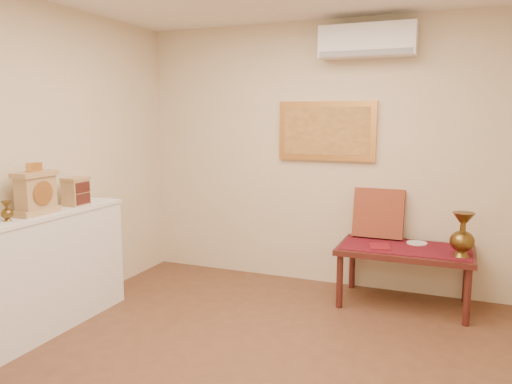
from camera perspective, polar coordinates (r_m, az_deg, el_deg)
The scene contains 13 objects.
wall_back at distance 5.19m, azimuth 8.09°, elevation 4.17°, with size 4.00×0.02×2.70m, color beige.
brass_urn_small at distance 4.11m, azimuth -26.63°, elevation -1.63°, with size 0.09×0.09×0.20m, color brown, non-canonical shape.
table_cloth at distance 4.82m, azimuth 16.70°, elevation -6.06°, with size 1.14×0.59×0.01m, color maroon.
brass_urn_tall at distance 4.60m, azimuth 22.56°, elevation -4.01°, with size 0.21×0.21×0.46m, color brown, non-canonical shape.
plate at distance 4.96m, azimuth 17.91°, elevation -5.57°, with size 0.19×0.19×0.01m, color white.
menu at distance 4.75m, azimuth 13.96°, elevation -6.05°, with size 0.18×0.25×0.01m, color maroon.
cushion at distance 5.06m, azimuth 13.84°, elevation -2.38°, with size 0.49×0.10×0.49m, color maroon.
display_ledge at distance 4.33m, azimuth -25.04°, elevation -9.06°, with size 0.37×2.02×0.98m.
mantel_clock at distance 4.27m, azimuth -23.85°, elevation -0.05°, with size 0.17×0.36×0.41m.
wooden_chest at distance 4.60m, azimuth -19.87°, elevation 0.09°, with size 0.16×0.21×0.24m.
low_table at distance 4.84m, azimuth 16.67°, elevation -6.85°, with size 1.20×0.70×0.55m.
painting at distance 5.15m, azimuth 8.08°, elevation 6.92°, with size 1.00×0.06×0.60m.
ac_unit at distance 5.01m, azimuth 12.61°, elevation 16.48°, with size 0.90×0.25×0.30m.
Camera 1 is at (1.25, -2.77, 1.74)m, focal length 35.00 mm.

